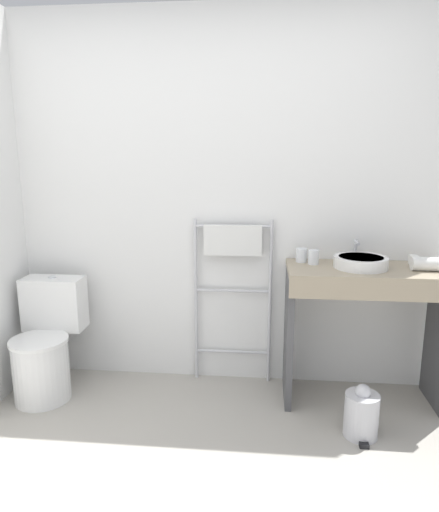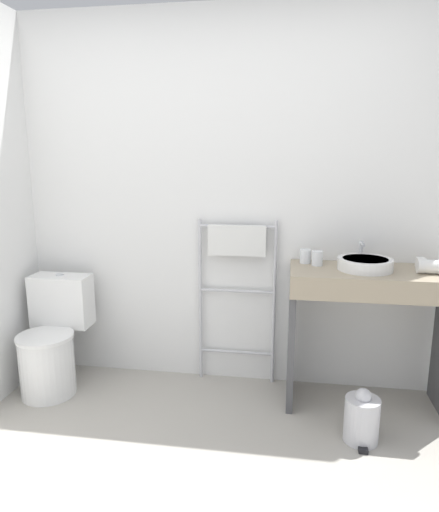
# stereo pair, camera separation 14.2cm
# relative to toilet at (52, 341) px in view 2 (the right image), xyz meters

# --- Properties ---
(wall_back) EXTENTS (3.03, 0.12, 2.46)m
(wall_back) POSITION_rel_toilet_xyz_m (1.13, 0.40, 0.90)
(wall_back) COLOR white
(wall_back) RESTS_ON ground_plane
(toilet) EXTENTS (0.40, 0.52, 0.76)m
(toilet) POSITION_rel_toilet_xyz_m (0.00, 0.00, 0.00)
(toilet) COLOR white
(toilet) RESTS_ON ground_plane
(towel_radiator) EXTENTS (0.53, 0.06, 1.14)m
(towel_radiator) POSITION_rel_toilet_xyz_m (1.20, 0.29, 0.50)
(towel_radiator) COLOR silver
(towel_radiator) RESTS_ON ground_plane
(vanity_counter) EXTENTS (0.96, 0.46, 0.88)m
(vanity_counter) POSITION_rel_toilet_xyz_m (2.03, 0.09, 0.26)
(vanity_counter) COLOR gray
(vanity_counter) RESTS_ON ground_plane
(sink_basin) EXTENTS (0.32, 0.32, 0.07)m
(sink_basin) POSITION_rel_toilet_xyz_m (1.99, 0.11, 0.58)
(sink_basin) COLOR white
(sink_basin) RESTS_ON vanity_counter
(faucet) EXTENTS (0.02, 0.10, 0.14)m
(faucet) POSITION_rel_toilet_xyz_m (1.99, 0.29, 0.63)
(faucet) COLOR silver
(faucet) RESTS_ON vanity_counter
(cup_near_wall) EXTENTS (0.07, 0.07, 0.09)m
(cup_near_wall) POSITION_rel_toilet_xyz_m (1.64, 0.23, 0.59)
(cup_near_wall) COLOR white
(cup_near_wall) RESTS_ON vanity_counter
(cup_near_edge) EXTENTS (0.07, 0.07, 0.09)m
(cup_near_edge) POSITION_rel_toilet_xyz_m (1.71, 0.18, 0.59)
(cup_near_edge) COLOR white
(cup_near_edge) RESTS_ON vanity_counter
(hair_dryer) EXTENTS (0.22, 0.17, 0.08)m
(hair_dryer) POSITION_rel_toilet_xyz_m (2.37, 0.08, 0.58)
(hair_dryer) COLOR white
(hair_dryer) RESTS_ON vanity_counter
(trash_bin) EXTENTS (0.19, 0.22, 0.31)m
(trash_bin) POSITION_rel_toilet_xyz_m (1.96, -0.30, -0.20)
(trash_bin) COLOR silver
(trash_bin) RESTS_ON ground_plane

